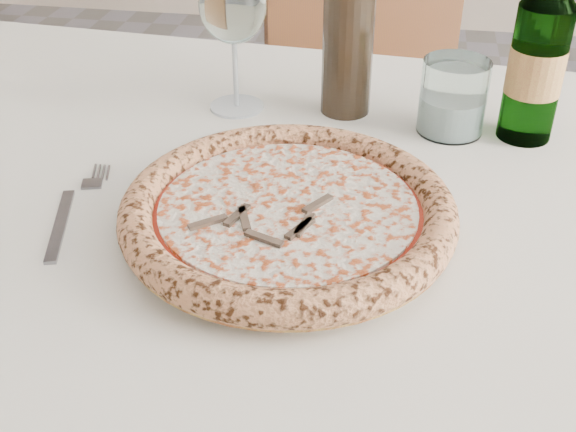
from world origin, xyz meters
name	(u,v)px	position (x,y,z in m)	size (l,w,h in m)	color
dining_table	(302,246)	(-0.09, 0.20, 0.67)	(1.49, 0.94, 0.76)	brown
chair_far	(378,97)	(-0.04, 0.95, 0.53)	(0.59, 0.59, 0.93)	brown
plate	(288,225)	(-0.09, 0.10, 0.76)	(0.30, 0.30, 0.02)	white
pizza	(288,211)	(-0.09, 0.10, 0.78)	(0.34, 0.34, 0.04)	gold
fork	(71,211)	(-0.33, 0.10, 0.76)	(0.05, 0.19, 0.00)	slate
wine_glass	(233,8)	(-0.21, 0.38, 0.90)	(0.09, 0.09, 0.19)	silver
tumbler	(452,102)	(0.07, 0.36, 0.80)	(0.08, 0.08, 0.10)	white
beer_bottle	(538,58)	(0.17, 0.36, 0.86)	(0.07, 0.07, 0.26)	#2B6426
wine_bottle	(349,28)	(-0.07, 0.40, 0.87)	(0.07, 0.07, 0.27)	black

